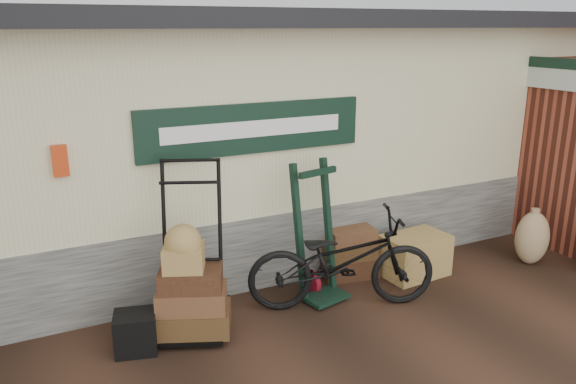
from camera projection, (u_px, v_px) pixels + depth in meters
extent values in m
plane|color=black|center=(319.00, 321.00, 5.98)|extent=(80.00, 80.00, 0.00)
cube|color=#4C4C47|center=(227.00, 209.00, 8.21)|extent=(14.00, 3.54, 0.90)
cube|color=beige|center=(223.00, 106.00, 7.78)|extent=(14.00, 3.50, 2.10)
cube|color=black|center=(224.00, 20.00, 7.32)|extent=(14.40, 4.10, 0.20)
cube|color=black|center=(254.00, 128.00, 6.12)|extent=(2.60, 0.06, 0.55)
cube|color=white|center=(255.00, 129.00, 6.09)|extent=(2.10, 0.01, 0.18)
cube|color=red|center=(60.00, 161.00, 5.31)|extent=(0.14, 0.10, 0.30)
cube|color=maroon|center=(547.00, 142.00, 8.64)|extent=(1.60, 4.50, 2.60)
cube|color=olive|center=(415.00, 255.00, 7.03)|extent=(0.84, 0.58, 0.52)
cube|color=black|center=(136.00, 332.00, 5.39)|extent=(0.47, 0.43, 0.39)
imported|color=black|center=(342.00, 256.00, 6.14)|extent=(1.39, 2.21, 1.21)
ellipsoid|color=olive|center=(532.00, 238.00, 7.34)|extent=(0.53, 0.48, 0.71)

